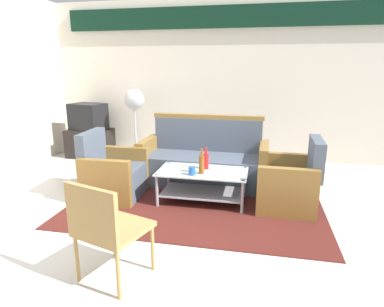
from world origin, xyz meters
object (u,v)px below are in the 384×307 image
at_px(cup, 192,171).
at_px(bottle_brown, 202,164).
at_px(armchair_right, 289,185).
at_px(coffee_table, 202,181).
at_px(wicker_chair, 105,225).
at_px(television, 88,117).
at_px(bottle_red, 206,161).
at_px(tv_stand, 90,143).
at_px(armchair_left, 113,175).
at_px(couch, 204,162).
at_px(pedestal_fan, 134,104).

bearing_deg(cup, bottle_brown, 38.93).
relative_size(armchair_right, coffee_table, 0.77).
bearing_deg(bottle_brown, wicker_chair, -105.47).
height_order(armchair_right, television, television).
xyz_separation_m(bottle_red, tv_stand, (-2.48, 1.62, -0.25)).
height_order(armchair_right, bottle_red, armchair_right).
relative_size(armchair_left, television, 1.25).
relative_size(couch, cup, 18.15).
relative_size(armchair_right, cup, 8.50).
bearing_deg(bottle_brown, tv_stand, 143.47).
height_order(bottle_brown, pedestal_fan, pedestal_fan).
bearing_deg(couch, tv_stand, -22.15).
distance_m(couch, bottle_red, 0.65).
height_order(couch, cup, couch).
bearing_deg(bottle_brown, cup, -141.07).
bearing_deg(tv_stand, coffee_table, -35.11).
xyz_separation_m(couch, coffee_table, (0.10, -0.70, -0.04)).
distance_m(coffee_table, cup, 0.28).
bearing_deg(tv_stand, armchair_left, -54.13).
bearing_deg(bottle_brown, couch, 97.47).
distance_m(armchair_left, bottle_brown, 1.20).
bearing_deg(armchair_left, armchair_right, 91.43).
height_order(pedestal_fan, wicker_chair, pedestal_fan).
bearing_deg(wicker_chair, bottle_brown, 92.10).
distance_m(armchair_right, tv_stand, 3.87).
bearing_deg(tv_stand, armchair_right, -25.50).
relative_size(bottle_red, cup, 2.76).
distance_m(coffee_table, wicker_chair, 1.79).
bearing_deg(bottle_red, tv_stand, 146.76).
bearing_deg(coffee_table, bottle_brown, -86.76).
distance_m(armchair_right, bottle_brown, 1.08).
height_order(tv_stand, pedestal_fan, pedestal_fan).
relative_size(coffee_table, wicker_chair, 1.31).
bearing_deg(armchair_left, bottle_brown, 86.30).
relative_size(armchair_right, tv_stand, 1.06).
xyz_separation_m(couch, wicker_chair, (-0.35, -2.43, 0.18)).
relative_size(pedestal_fan, wicker_chair, 1.51).
relative_size(coffee_table, cup, 11.00).
height_order(armchair_left, pedestal_fan, pedestal_fan).
relative_size(coffee_table, bottle_brown, 3.55).
xyz_separation_m(tv_stand, television, (0.00, 0.00, 0.50)).
distance_m(armchair_left, armchair_right, 2.22).
height_order(television, pedestal_fan, pedestal_fan).
height_order(tv_stand, wicker_chair, wicker_chair).
xyz_separation_m(armchair_left, armchair_right, (2.22, 0.10, 0.00)).
relative_size(television, wicker_chair, 0.81).
bearing_deg(cup, wicker_chair, -102.75).
bearing_deg(couch, armchair_left, 36.16).
distance_m(bottle_brown, wicker_chair, 1.69).
xyz_separation_m(couch, bottle_brown, (0.10, -0.80, 0.21)).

